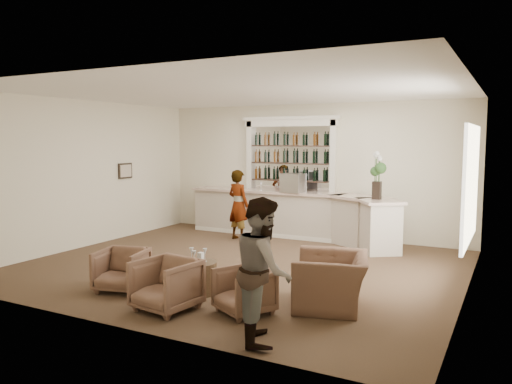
% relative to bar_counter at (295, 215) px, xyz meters
% --- Properties ---
extents(ground, '(8.00, 8.00, 0.00)m').
position_rel_bar_counter_xyz_m(ground, '(0.16, -3.00, -0.57)').
color(ground, brown).
rests_on(ground, ground).
extents(room_shell, '(8.04, 7.02, 3.32)m').
position_rel_bar_counter_xyz_m(room_shell, '(0.33, -2.29, 1.77)').
color(room_shell, beige).
rests_on(room_shell, ground).
extents(bar_counter, '(5.72, 1.80, 1.14)m').
position_rel_bar_counter_xyz_m(bar_counter, '(0.00, 0.00, 0.00)').
color(bar_counter, beige).
rests_on(bar_counter, ground).
extents(back_bar_alcove, '(2.64, 0.25, 3.00)m').
position_rel_bar_counter_xyz_m(back_bar_alcove, '(-0.34, 0.41, 1.46)').
color(back_bar_alcove, white).
rests_on(back_bar_alcove, ground).
extents(cocktail_table, '(0.64, 0.64, 0.50)m').
position_rel_bar_counter_xyz_m(cocktail_table, '(0.38, -4.81, -0.32)').
color(cocktail_table, '#48361F').
rests_on(cocktail_table, ground).
extents(sommelier, '(0.71, 0.56, 1.70)m').
position_rel_bar_counter_xyz_m(sommelier, '(-1.15, -0.81, 0.28)').
color(sommelier, gray).
rests_on(sommelier, ground).
extents(guest, '(0.99, 1.06, 1.74)m').
position_rel_bar_counter_xyz_m(guest, '(2.15, -6.00, 0.30)').
color(guest, gray).
rests_on(guest, ground).
extents(armchair_left, '(0.88, 0.90, 0.68)m').
position_rel_bar_counter_xyz_m(armchair_left, '(-0.76, -5.27, -0.24)').
color(armchair_left, brown).
rests_on(armchair_left, ground).
extents(armchair_center, '(0.89, 0.91, 0.74)m').
position_rel_bar_counter_xyz_m(armchair_center, '(0.46, -5.69, -0.20)').
color(armchair_center, brown).
rests_on(armchair_center, ground).
extents(armchair_right, '(0.94, 0.95, 0.64)m').
position_rel_bar_counter_xyz_m(armchair_right, '(1.50, -5.29, -0.25)').
color(armchair_right, brown).
rests_on(armchair_right, ground).
extents(armchair_far, '(1.31, 1.41, 0.76)m').
position_rel_bar_counter_xyz_m(armchair_far, '(2.47, -4.44, -0.19)').
color(armchair_far, brown).
rests_on(armchair_far, ground).
extents(espresso_machine, '(0.56, 0.48, 0.46)m').
position_rel_bar_counter_xyz_m(espresso_machine, '(-0.03, -0.09, 0.80)').
color(espresso_machine, silver).
rests_on(espresso_machine, bar_counter).
extents(flower_vase, '(0.27, 0.27, 1.02)m').
position_rel_bar_counter_xyz_m(flower_vase, '(2.13, -0.54, 1.14)').
color(flower_vase, black).
rests_on(flower_vase, bar_counter).
extents(wine_glass_bar_left, '(0.07, 0.07, 0.21)m').
position_rel_bar_counter_xyz_m(wine_glass_bar_left, '(-0.18, -0.01, 0.67)').
color(wine_glass_bar_left, white).
rests_on(wine_glass_bar_left, bar_counter).
extents(wine_glass_bar_right, '(0.07, 0.07, 0.21)m').
position_rel_bar_counter_xyz_m(wine_glass_bar_right, '(-0.93, -0.04, 0.67)').
color(wine_glass_bar_right, white).
rests_on(wine_glass_bar_right, bar_counter).
extents(wine_glass_tbl_a, '(0.07, 0.07, 0.21)m').
position_rel_bar_counter_xyz_m(wine_glass_tbl_a, '(0.26, -4.78, 0.03)').
color(wine_glass_tbl_a, white).
rests_on(wine_glass_tbl_a, cocktail_table).
extents(wine_glass_tbl_b, '(0.07, 0.07, 0.21)m').
position_rel_bar_counter_xyz_m(wine_glass_tbl_b, '(0.48, -4.73, 0.03)').
color(wine_glass_tbl_b, white).
rests_on(wine_glass_tbl_b, cocktail_table).
extents(wine_glass_tbl_c, '(0.07, 0.07, 0.21)m').
position_rel_bar_counter_xyz_m(wine_glass_tbl_c, '(0.42, -4.94, 0.03)').
color(wine_glass_tbl_c, white).
rests_on(wine_glass_tbl_c, cocktail_table).
extents(napkin_holder, '(0.08, 0.08, 0.12)m').
position_rel_bar_counter_xyz_m(napkin_holder, '(0.36, -4.67, -0.01)').
color(napkin_holder, white).
rests_on(napkin_holder, cocktail_table).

